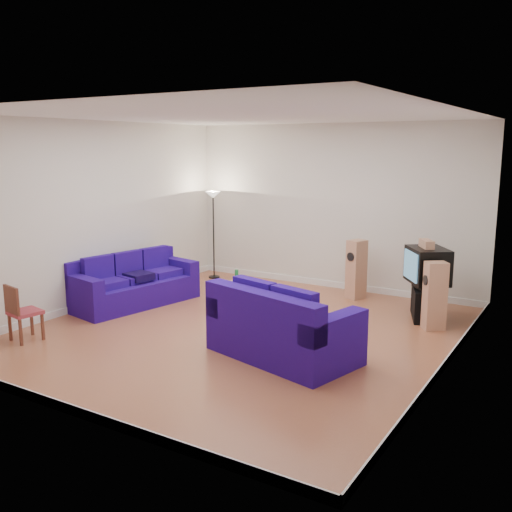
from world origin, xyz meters
The scene contains 16 objects.
room centered at (0.00, 0.00, 1.54)m, with size 6.01×6.51×3.21m.
sofa_three_seat centered at (-2.51, 0.28, 0.32)m, with size 1.37×2.39×0.87m.
sofa_loveseat centered at (1.02, -0.66, 0.37)m, with size 2.13×1.52×0.96m.
coffee_table centered at (-0.43, 0.82, 0.38)m, with size 1.25×0.71×0.44m.
bottle centered at (-0.71, 0.93, 0.57)m, with size 0.06×0.06×0.27m, color #197233.
tissue_box centered at (-0.40, 0.75, 0.48)m, with size 0.22×0.12×0.09m, color green.
red_canister centered at (-0.12, 0.91, 0.51)m, with size 0.11×0.11×0.15m, color red.
remote centered at (-0.07, 0.68, 0.45)m, with size 0.18×0.06×0.02m, color black.
tv_stand centered at (2.22, 2.13, 0.25)m, with size 0.83×0.46×0.51m, color black.
av_receiver centered at (2.19, 2.09, 0.56)m, with size 0.41×0.33×0.10m, color black.
television centered at (2.19, 2.09, 0.89)m, with size 0.87×0.91×0.57m.
centre_speaker centered at (2.16, 2.08, 1.24)m, with size 0.37×0.15×0.13m, color tan.
speaker_left centered at (0.75, 2.70, 0.55)m, with size 0.35×0.39×1.09m.
speaker_right centered at (2.45, 1.62, 0.53)m, with size 0.39×0.38×1.05m.
floor_lamp centered at (-2.45, 2.70, 1.52)m, with size 0.31×0.31×1.84m.
dining_chair centered at (-2.46, -2.03, 0.47)m, with size 0.47×0.47×0.84m.
Camera 1 is at (4.49, -6.97, 2.78)m, focal length 40.00 mm.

